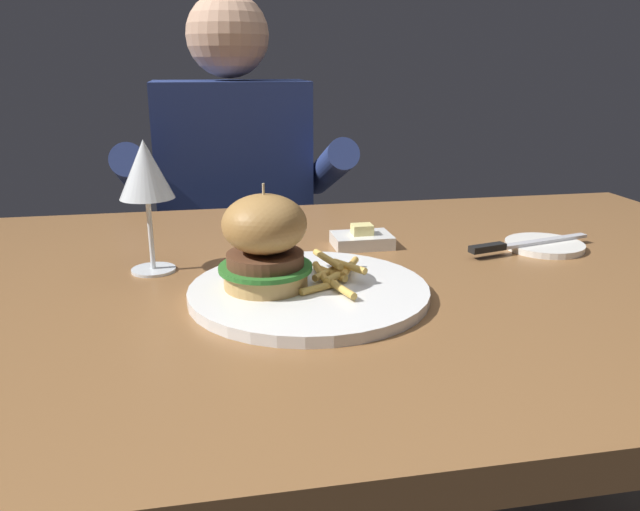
{
  "coord_description": "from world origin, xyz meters",
  "views": [
    {
      "loc": [
        -0.16,
        -0.8,
        1.02
      ],
      "look_at": [
        -0.01,
        -0.05,
        0.78
      ],
      "focal_mm": 35.0,
      "sensor_mm": 36.0,
      "label": 1
    }
  ],
  "objects_px": {
    "main_plate": "(309,291)",
    "table_knife": "(520,244)",
    "burger_sandwich": "(265,241)",
    "diner_person": "(237,252)",
    "butter_dish": "(362,239)",
    "wine_glass": "(146,173)",
    "bread_plate": "(544,245)"
  },
  "relations": [
    {
      "from": "burger_sandwich",
      "to": "table_knife",
      "type": "bearing_deg",
      "value": 16.05
    },
    {
      "from": "wine_glass",
      "to": "butter_dish",
      "type": "relative_size",
      "value": 2.0
    },
    {
      "from": "burger_sandwich",
      "to": "table_knife",
      "type": "xyz_separation_m",
      "value": [
        0.4,
        0.12,
        -0.06
      ]
    },
    {
      "from": "bread_plate",
      "to": "table_knife",
      "type": "distance_m",
      "value": 0.05
    },
    {
      "from": "diner_person",
      "to": "burger_sandwich",
      "type": "bearing_deg",
      "value": -90.33
    },
    {
      "from": "main_plate",
      "to": "diner_person",
      "type": "relative_size",
      "value": 0.26
    },
    {
      "from": "wine_glass",
      "to": "diner_person",
      "type": "bearing_deg",
      "value": 77.06
    },
    {
      "from": "burger_sandwich",
      "to": "bread_plate",
      "type": "height_order",
      "value": "burger_sandwich"
    },
    {
      "from": "main_plate",
      "to": "bread_plate",
      "type": "bearing_deg",
      "value": 19.01
    },
    {
      "from": "main_plate",
      "to": "diner_person",
      "type": "bearing_deg",
      "value": 93.47
    },
    {
      "from": "table_knife",
      "to": "diner_person",
      "type": "bearing_deg",
      "value": 120.98
    },
    {
      "from": "main_plate",
      "to": "burger_sandwich",
      "type": "distance_m",
      "value": 0.08
    },
    {
      "from": "wine_glass",
      "to": "butter_dish",
      "type": "bearing_deg",
      "value": 11.37
    },
    {
      "from": "main_plate",
      "to": "burger_sandwich",
      "type": "height_order",
      "value": "burger_sandwich"
    },
    {
      "from": "table_knife",
      "to": "diner_person",
      "type": "xyz_separation_m",
      "value": [
        -0.4,
        0.67,
        -0.19
      ]
    },
    {
      "from": "burger_sandwich",
      "to": "table_knife",
      "type": "distance_m",
      "value": 0.43
    },
    {
      "from": "bread_plate",
      "to": "wine_glass",
      "type": "bearing_deg",
      "value": 179.84
    },
    {
      "from": "main_plate",
      "to": "table_knife",
      "type": "relative_size",
      "value": 1.35
    },
    {
      "from": "wine_glass",
      "to": "table_knife",
      "type": "bearing_deg",
      "value": -1.43
    },
    {
      "from": "main_plate",
      "to": "butter_dish",
      "type": "height_order",
      "value": "butter_dish"
    },
    {
      "from": "main_plate",
      "to": "wine_glass",
      "type": "xyz_separation_m",
      "value": [
        -0.2,
        0.14,
        0.13
      ]
    },
    {
      "from": "wine_glass",
      "to": "diner_person",
      "type": "distance_m",
      "value": 0.74
    },
    {
      "from": "burger_sandwich",
      "to": "table_knife",
      "type": "relative_size",
      "value": 0.58
    },
    {
      "from": "wine_glass",
      "to": "bread_plate",
      "type": "distance_m",
      "value": 0.61
    },
    {
      "from": "butter_dish",
      "to": "diner_person",
      "type": "bearing_deg",
      "value": 106.06
    },
    {
      "from": "bread_plate",
      "to": "butter_dish",
      "type": "height_order",
      "value": "butter_dish"
    },
    {
      "from": "bread_plate",
      "to": "butter_dish",
      "type": "distance_m",
      "value": 0.29
    },
    {
      "from": "diner_person",
      "to": "main_plate",
      "type": "bearing_deg",
      "value": -86.53
    },
    {
      "from": "wine_glass",
      "to": "table_knife",
      "type": "height_order",
      "value": "wine_glass"
    },
    {
      "from": "main_plate",
      "to": "butter_dish",
      "type": "bearing_deg",
      "value": 59.3
    },
    {
      "from": "burger_sandwich",
      "to": "butter_dish",
      "type": "height_order",
      "value": "burger_sandwich"
    },
    {
      "from": "main_plate",
      "to": "table_knife",
      "type": "distance_m",
      "value": 0.37
    }
  ]
}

